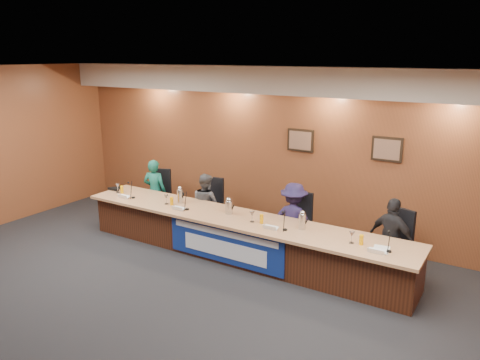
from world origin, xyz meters
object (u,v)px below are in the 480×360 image
(panelist_c, at_px, (293,220))
(office_chair_c, at_px, (296,227))
(office_chair_d, at_px, (392,247))
(carafe_mid, at_px, (229,208))
(banner, at_px, (224,245))
(panelist_d, at_px, (392,239))
(office_chair_a, at_px, (159,199))
(speakerphone, at_px, (115,189))
(panelist_b, at_px, (206,204))
(carafe_left, at_px, (180,196))
(panelist_a, at_px, (155,191))
(office_chair_b, at_px, (209,209))
(carafe_right, at_px, (302,222))
(dais_body, at_px, (238,238))

(panelist_c, bearing_deg, office_chair_c, -98.75)
(office_chair_d, bearing_deg, carafe_mid, -146.05)
(banner, relative_size, panelist_d, 1.68)
(office_chair_a, height_order, speakerphone, speakerphone)
(panelist_b, relative_size, carafe_left, 4.79)
(office_chair_d, bearing_deg, panelist_a, -158.91)
(panelist_a, relative_size, office_chair_a, 2.78)
(banner, distance_m, office_chair_b, 1.55)
(office_chair_b, distance_m, office_chair_c, 1.86)
(panelist_a, bearing_deg, panelist_d, 165.09)
(carafe_left, distance_m, carafe_mid, 1.10)
(speakerphone, bearing_deg, panelist_c, 8.43)
(banner, height_order, carafe_right, carafe_right)
(dais_body, distance_m, panelist_c, 1.01)
(dais_body, bearing_deg, office_chair_c, 41.74)
(office_chair_c, height_order, carafe_mid, carafe_mid)
(panelist_a, xyz_separation_m, office_chair_b, (1.30, 0.10, -0.19))
(panelist_a, bearing_deg, office_chair_c, 166.90)
(dais_body, relative_size, speakerphone, 18.75)
(office_chair_a, relative_size, office_chair_d, 1.00)
(panelist_d, xyz_separation_m, carafe_right, (-1.25, -0.56, 0.22))
(dais_body, bearing_deg, panelist_c, 37.29)
(panelist_b, xyz_separation_m, speakerphone, (-1.85, -0.55, 0.17))
(banner, distance_m, panelist_c, 1.29)
(carafe_right, bearing_deg, panelist_c, 126.45)
(dais_body, distance_m, office_chair_d, 2.53)
(office_chair_d, bearing_deg, speakerphone, -153.20)
(office_chair_c, bearing_deg, carafe_mid, -145.64)
(panelist_b, relative_size, carafe_right, 4.94)
(panelist_d, bearing_deg, speakerphone, 23.78)
(panelist_b, height_order, office_chair_b, panelist_b)
(panelist_a, distance_m, carafe_right, 3.62)
(office_chair_a, distance_m, office_chair_c, 3.15)
(office_chair_d, bearing_deg, office_chair_a, -160.10)
(panelist_a, xyz_separation_m, carafe_left, (1.10, -0.52, 0.21))
(panelist_b, height_order, carafe_mid, panelist_b)
(panelist_a, xyz_separation_m, carafe_mid, (2.20, -0.56, 0.19))
(office_chair_d, distance_m, speakerphone, 5.42)
(banner, bearing_deg, panelist_a, 157.36)
(office_chair_c, bearing_deg, office_chair_d, -0.07)
(speakerphone, bearing_deg, office_chair_c, 9.94)
(dais_body, height_order, office_chair_b, dais_body)
(dais_body, relative_size, carafe_left, 23.59)
(dais_body, relative_size, carafe_mid, 26.77)
(panelist_c, relative_size, panelist_d, 1.00)
(panelist_a, bearing_deg, carafe_right, 156.10)
(office_chair_a, relative_size, carafe_right, 1.95)
(panelist_d, bearing_deg, panelist_c, 17.94)
(carafe_right, height_order, speakerphone, carafe_right)
(banner, distance_m, panelist_a, 2.61)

